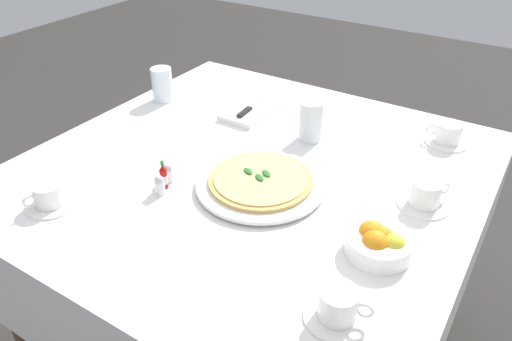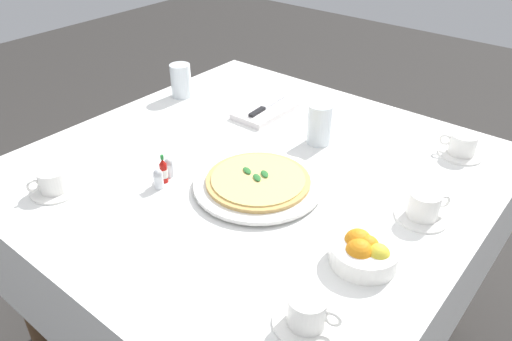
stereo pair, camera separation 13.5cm
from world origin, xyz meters
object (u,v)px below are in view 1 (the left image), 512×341
Objects in this scene: pizza_plate at (261,184)px; hot_sauce_bottle at (164,177)px; coffee_cup_near_left at (426,195)px; pepper_shaker at (160,186)px; dinner_knife at (252,107)px; coffee_cup_far_right at (338,306)px; water_glass_center_back at (162,86)px; citrus_bowl at (379,242)px; coffee_cup_right_edge at (448,134)px; salt_shaker at (168,174)px; coffee_cup_near_right at (49,196)px; pizza at (261,180)px; water_glass_far_left at (311,123)px; napkin_folded at (251,111)px.

hot_sauce_bottle is at bearing 122.53° from pizza_plate.
pepper_shaker is at bearing 118.19° from coffee_cup_near_left.
coffee_cup_far_right is at bearing -140.95° from dinner_knife.
water_glass_center_back is 1.01m from citrus_bowl.
coffee_cup_right_edge is 0.67× the size of dinner_knife.
coffee_cup_near_left reaches higher than salt_shaker.
coffee_cup_near_right is at bearing -163.82° from water_glass_center_back.
pizza_plate is at bearing 111.52° from coffee_cup_near_left.
coffee_cup_near_left is at bearing -57.68° from coffee_cup_near_right.
pepper_shaker is at bearing -160.35° from hot_sauce_bottle.
coffee_cup_right_edge reaches higher than pizza.
pepper_shaker is at bearing -160.35° from salt_shaker.
citrus_bowl is (0.22, 0.00, -0.00)m from coffee_cup_far_right.
coffee_cup_near_right is 0.67× the size of dinner_knife.
pepper_shaker is (0.18, -0.20, -0.00)m from coffee_cup_near_right.
coffee_cup_right_edge is 0.99× the size of coffee_cup_far_right.
pizza is at bearing -51.11° from pepper_shaker.
water_glass_far_left is 0.57× the size of napkin_folded.
coffee_cup_right_edge is 0.87× the size of citrus_bowl.
dinner_knife is at bearing 77.13° from water_glass_far_left.
pizza_plate is 2.64× the size of coffee_cup_near_left.
water_glass_center_back reaches higher than citrus_bowl.
pizza is at bearing -177.95° from water_glass_far_left.
water_glass_center_back is (0.63, 0.18, 0.02)m from coffee_cup_near_right.
coffee_cup_right_edge is 0.36m from coffee_cup_near_left.
water_glass_center_back is at bearing 69.03° from citrus_bowl.
coffee_cup_near_left is 0.59× the size of napkin_folded.
pepper_shaker is (-0.53, -0.06, 0.02)m from napkin_folded.
salt_shaker is (-0.11, 0.22, 0.01)m from pizza_plate.
water_glass_center_back is 0.34m from dinner_knife.
dinner_knife is (0.00, 0.00, 0.01)m from napkin_folded.
water_glass_center_back is (-0.02, 0.58, -0.00)m from water_glass_far_left.
pizza_plate is 0.45m from dinner_knife.
salt_shaker reaches higher than pizza_plate.
pizza reaches higher than pizza_plate.
citrus_bowl is at bearing -83.90° from hot_sauce_bottle.
salt_shaker is (0.24, -0.18, -0.00)m from coffee_cup_near_right.
pizza_plate is 0.36m from citrus_bowl.
pizza is 2.10× the size of coffee_cup_near_right.
water_glass_far_left reaches higher than coffee_cup_near_right.
napkin_folded is at bearing 180.00° from dinner_knife.
pizza_plate is 2.29× the size of citrus_bowl.
pizza is 0.45m from dinner_knife.
pizza is at bearing -49.23° from coffee_cup_near_right.
pizza is 2.19× the size of water_glass_far_left.
pizza_plate is at bearing 77.84° from citrus_bowl.
coffee_cup_right_edge is 0.42m from water_glass_far_left.
salt_shaker is at bearing -174.70° from napkin_folded.
hot_sauce_bottle is at bearing 115.68° from coffee_cup_near_left.
pizza is at bearing 145.30° from coffee_cup_right_edge.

